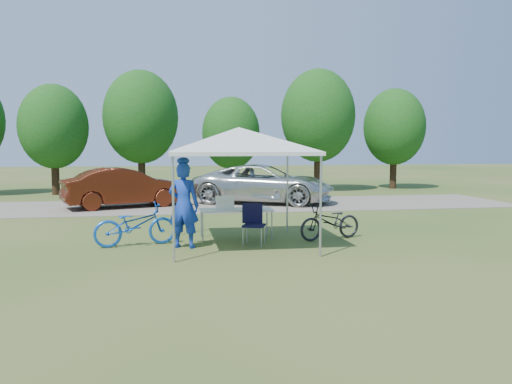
# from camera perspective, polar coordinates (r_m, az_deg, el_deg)

# --- Properties ---
(ground) EXTENTS (100.00, 100.00, 0.00)m
(ground) POSITION_cam_1_polar(r_m,az_deg,el_deg) (11.67, -1.95, -6.10)
(ground) COLOR #2D5119
(ground) RESTS_ON ground
(gravel_strip) EXTENTS (24.00, 5.00, 0.02)m
(gravel_strip) POSITION_cam_1_polar(r_m,az_deg,el_deg) (19.54, -5.09, -1.53)
(gravel_strip) COLOR gray
(gravel_strip) RESTS_ON ground
(canopy) EXTENTS (4.53, 4.53, 3.00)m
(canopy) POSITION_cam_1_polar(r_m,az_deg,el_deg) (11.45, -1.99, 7.03)
(canopy) COLOR #A5A5AA
(canopy) RESTS_ON ground
(treeline) EXTENTS (24.89, 4.28, 6.30)m
(treeline) POSITION_cam_1_polar(r_m,az_deg,el_deg) (25.45, -6.92, 7.95)
(treeline) COLOR #382314
(treeline) RESTS_ON ground
(folding_table) EXTENTS (1.80, 0.75, 0.74)m
(folding_table) POSITION_cam_1_polar(r_m,az_deg,el_deg) (12.43, -2.32, -2.16)
(folding_table) COLOR white
(folding_table) RESTS_ON ground
(folding_chair) EXTENTS (0.63, 0.66, 0.95)m
(folding_chair) POSITION_cam_1_polar(r_m,az_deg,el_deg) (11.75, -0.32, -3.23)
(folding_chair) COLOR black
(folding_chair) RESTS_ON ground
(cooler) EXTENTS (0.44, 0.30, 0.32)m
(cooler) POSITION_cam_1_polar(r_m,az_deg,el_deg) (12.37, -3.58, -1.24)
(cooler) COLOR white
(cooler) RESTS_ON folding_table
(ice_cream_cup) EXTENTS (0.09, 0.09, 0.07)m
(ice_cream_cup) POSITION_cam_1_polar(r_m,az_deg,el_deg) (12.45, 0.09, -1.79)
(ice_cream_cup) COLOR yellow
(ice_cream_cup) RESTS_ON folding_table
(cyclist) EXTENTS (0.82, 0.68, 1.94)m
(cyclist) POSITION_cam_1_polar(r_m,az_deg,el_deg) (11.36, -8.26, -1.52)
(cyclist) COLOR #1535AD
(cyclist) RESTS_ON ground
(bike_blue) EXTENTS (1.97, 1.06, 0.98)m
(bike_blue) POSITION_cam_1_polar(r_m,az_deg,el_deg) (11.86, -13.63, -3.65)
(bike_blue) COLOR blue
(bike_blue) RESTS_ON ground
(bike_dark) EXTENTS (1.81, 1.07, 0.90)m
(bike_dark) POSITION_cam_1_polar(r_m,az_deg,el_deg) (12.43, 8.52, -3.36)
(bike_dark) COLOR black
(bike_dark) RESTS_ON ground
(minivan) EXTENTS (6.16, 4.62, 1.55)m
(minivan) POSITION_cam_1_polar(r_m,az_deg,el_deg) (20.19, 0.94, 0.95)
(minivan) COLOR silver
(minivan) RESTS_ON gravel_strip
(sedan) EXTENTS (4.76, 3.01, 1.48)m
(sedan) POSITION_cam_1_polar(r_m,az_deg,el_deg) (19.44, -14.77, 0.51)
(sedan) COLOR #531C0D
(sedan) RESTS_ON gravel_strip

